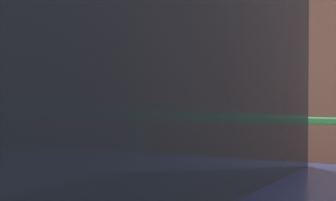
{
  "coord_description": "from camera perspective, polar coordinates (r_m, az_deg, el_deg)",
  "views": [
    {
      "loc": [
        1.21,
        -2.42,
        1.42
      ],
      "look_at": [
        -0.24,
        0.63,
        1.32
      ],
      "focal_mm": 66.69,
      "sensor_mm": 36.0,
      "label": 1
    }
  ],
  "objects": [
    {
      "name": "background_railing",
      "position": [
        5.29,
        12.1,
        -4.49
      ],
      "size": [
        24.06,
        0.06,
        1.0
      ],
      "color": "#1E602D",
      "rests_on": "sidewalk_curb"
    },
    {
      "name": "parking_meter",
      "position": [
        3.08,
        5.93,
        -2.97
      ],
      "size": [
        0.16,
        0.17,
        1.48
      ],
      "rotation": [
        0.0,
        0.0,
        3.1
      ],
      "color": "slate",
      "rests_on": "sidewalk_curb"
    },
    {
      "name": "pedestrian_at_meter",
      "position": [
        3.41,
        -4.99,
        -4.76
      ],
      "size": [
        0.62,
        0.51,
        1.6
      ],
      "rotation": [
        0.0,
        0.0,
        -0.07
      ],
      "color": "#1E233F",
      "rests_on": "sidewalk_curb"
    }
  ]
}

